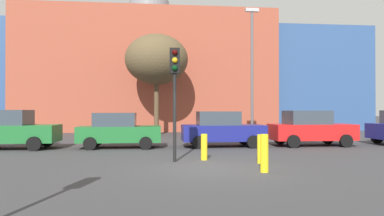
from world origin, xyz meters
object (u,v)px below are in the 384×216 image
street_lamp (252,66)px  bare_tree_0 (157,60)px  parked_car_3 (310,128)px  parked_car_2 (222,129)px  traffic_light_island (175,78)px  parked_car_0 (9,130)px  bollard_yellow_0 (261,149)px  bollard_yellow_2 (204,147)px  bollard_yellow_1 (264,153)px  parked_car_1 (119,130)px

street_lamp → bare_tree_0: bearing=132.2°
parked_car_3 → parked_car_2: bearing=180.0°
parked_car_3 → traffic_light_island: bearing=-146.0°
parked_car_0 → parked_car_3: (14.95, -0.00, -0.02)m
bare_tree_0 → street_lamp: (5.67, -6.26, -1.21)m
bollard_yellow_0 → bollard_yellow_2: bollard_yellow_0 is taller
bollard_yellow_0 → bollard_yellow_1: size_ratio=0.88×
street_lamp → bollard_yellow_0: bearing=-103.8°
parked_car_2 → parked_car_3: (4.69, -0.00, 0.02)m
parked_car_1 → parked_car_3: (9.82, -0.00, 0.05)m
parked_car_2 → bollard_yellow_2: 4.83m
parked_car_0 → traffic_light_island: size_ratio=1.06×
parked_car_1 → street_lamp: street_lamp is taller
parked_car_1 → bollard_yellow_0: parked_car_1 is taller
parked_car_1 → traffic_light_island: bearing=-63.3°
parked_car_2 → parked_car_3: size_ratio=0.98×
parked_car_2 → bollard_yellow_1: parked_car_2 is taller
parked_car_1 → traffic_light_island: traffic_light_island is taller
bollard_yellow_2 → street_lamp: bearing=62.1°
parked_car_3 → street_lamp: street_lamp is taller
parked_car_2 → traffic_light_island: size_ratio=1.02×
traffic_light_island → bare_tree_0: 14.34m
bollard_yellow_2 → parked_car_3: bearing=36.3°
parked_car_3 → street_lamp: 5.13m
bollard_yellow_1 → bollard_yellow_2: 3.08m
bollard_yellow_0 → traffic_light_island: bearing=168.2°
bare_tree_0 → parked_car_3: bearing=-48.9°
bollard_yellow_2 → street_lamp: street_lamp is taller
bare_tree_0 → bollard_yellow_0: size_ratio=7.68×
parked_car_0 → bollard_yellow_1: 12.50m
parked_car_2 → bollard_yellow_2: size_ratio=4.30×
bare_tree_0 → bollard_yellow_0: (3.60, -14.68, -5.21)m
bollard_yellow_2 → bollard_yellow_1: bearing=-62.4°
parked_car_2 → bollard_yellow_0: (0.32, -5.56, -0.39)m
traffic_light_island → bollard_yellow_1: 4.22m
parked_car_1 → bare_tree_0: bearing=78.5°
parked_car_1 → parked_car_2: bearing=0.0°
bare_tree_0 → bollard_yellow_1: size_ratio=6.79×
parked_car_1 → bollard_yellow_2: size_ratio=4.15×
bollard_yellow_0 → street_lamp: bearing=76.2°
parked_car_0 → parked_car_1: bearing=0.0°
parked_car_3 → bollard_yellow_1: 8.72m
parked_car_2 → parked_car_3: bearing=-0.0°
bollard_yellow_1 → street_lamp: street_lamp is taller
parked_car_1 → bare_tree_0: (1.85, 9.12, 4.85)m
parked_car_0 → street_lamp: street_lamp is taller
parked_car_2 → street_lamp: 5.19m
parked_car_3 → street_lamp: size_ratio=0.53×
traffic_light_island → street_lamp: bearing=148.1°
traffic_light_island → bollard_yellow_0: traffic_light_island is taller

